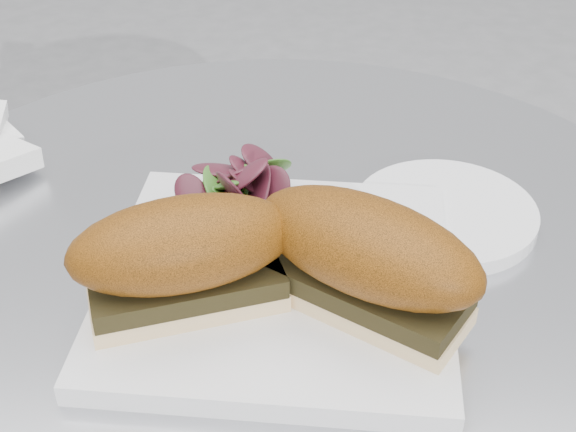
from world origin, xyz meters
name	(u,v)px	position (x,y,z in m)	size (l,w,h in m)	color
plate	(278,281)	(0.00, -0.04, 0.74)	(0.24, 0.24, 0.02)	white
sandwich_left	(184,255)	(-0.05, -0.08, 0.79)	(0.16, 0.11, 0.08)	beige
sandwich_right	(366,257)	(0.06, -0.07, 0.79)	(0.17, 0.14, 0.08)	beige
salad	(233,184)	(-0.03, 0.03, 0.77)	(0.10, 0.10, 0.05)	#507E29
saucer	(445,213)	(0.13, 0.05, 0.74)	(0.14, 0.14, 0.01)	white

